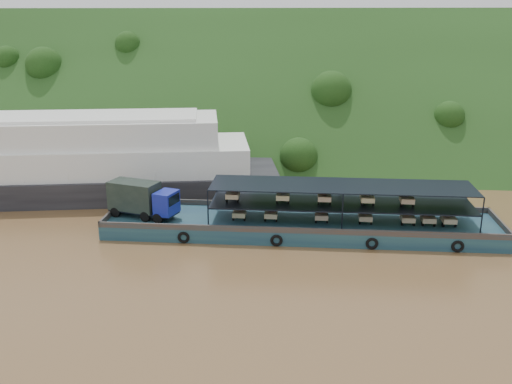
{
  "coord_description": "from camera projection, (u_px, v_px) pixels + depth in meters",
  "views": [
    {
      "loc": [
        2.32,
        -47.03,
        18.8
      ],
      "look_at": [
        -2.0,
        3.0,
        3.2
      ],
      "focal_mm": 40.0,
      "sensor_mm": 36.0,
      "label": 1
    }
  ],
  "objects": [
    {
      "name": "hillside",
      "position": [
        288.0,
        147.0,
        84.77
      ],
      "size": [
        140.0,
        39.6,
        39.6
      ],
      "primitive_type": "cube",
      "rotation": [
        0.79,
        0.0,
        0.0
      ],
      "color": "#1D3914",
      "rests_on": "ground"
    },
    {
      "name": "ground",
      "position": [
        276.0,
        237.0,
        50.51
      ],
      "size": [
        160.0,
        160.0,
        0.0
      ],
      "primitive_type": "plane",
      "color": "brown",
      "rests_on": "ground"
    },
    {
      "name": "cargo_barge",
      "position": [
        289.0,
        221.0,
        51.35
      ],
      "size": [
        35.09,
        7.18,
        4.54
      ],
      "color": "#142E48",
      "rests_on": "ground"
    },
    {
      "name": "passenger_ferry",
      "position": [
        78.0,
        161.0,
        61.57
      ],
      "size": [
        44.39,
        18.11,
        8.74
      ],
      "rotation": [
        0.0,
        0.0,
        0.17
      ],
      "color": "black",
      "rests_on": "ground"
    }
  ]
}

